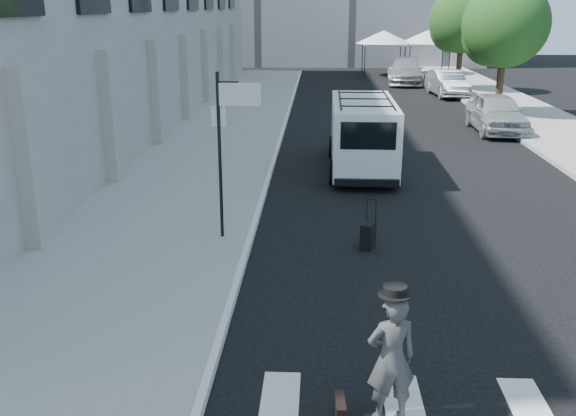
# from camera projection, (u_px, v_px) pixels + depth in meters

# --- Properties ---
(ground) EXTENTS (120.00, 120.00, 0.00)m
(ground) POSITION_uv_depth(u_px,v_px,m) (349.00, 312.00, 10.75)
(ground) COLOR black
(ground) RESTS_ON ground
(sidewalk_left) EXTENTS (4.50, 48.00, 0.15)m
(sidewalk_left) POSITION_uv_depth(u_px,v_px,m) (228.00, 129.00, 26.16)
(sidewalk_left) COLOR gray
(sidewalk_left) RESTS_ON ground
(sidewalk_right) EXTENTS (4.00, 56.00, 0.15)m
(sidewalk_right) POSITION_uv_depth(u_px,v_px,m) (528.00, 116.00, 29.35)
(sidewalk_right) COLOR gray
(sidewalk_right) RESTS_ON ground
(sign_pole) EXTENTS (1.03, 0.07, 3.50)m
(sign_pole) POSITION_uv_depth(u_px,v_px,m) (230.00, 121.00, 13.10)
(sign_pole) COLOR black
(sign_pole) RESTS_ON sidewalk_left
(tree_near) EXTENTS (3.80, 3.83, 6.03)m
(tree_near) POSITION_uv_depth(u_px,v_px,m) (502.00, 27.00, 28.38)
(tree_near) COLOR black
(tree_near) RESTS_ON ground
(tree_far) EXTENTS (3.80, 3.83, 6.03)m
(tree_far) POSITION_uv_depth(u_px,v_px,m) (460.00, 22.00, 36.95)
(tree_far) COLOR black
(tree_far) RESTS_ON ground
(tent_left) EXTENTS (4.00, 4.00, 3.20)m
(tent_left) POSITION_uv_depth(u_px,v_px,m) (384.00, 37.00, 45.92)
(tent_left) COLOR black
(tent_left) RESTS_ON ground
(tent_right) EXTENTS (4.00, 4.00, 3.20)m
(tent_right) POSITION_uv_depth(u_px,v_px,m) (428.00, 37.00, 46.25)
(tent_right) COLOR black
(tent_right) RESTS_ON ground
(businessman) EXTENTS (0.69, 0.53, 1.68)m
(businessman) POSITION_uv_depth(u_px,v_px,m) (391.00, 359.00, 7.74)
(businessman) COLOR #3D3E40
(businessman) RESTS_ON ground
(briefcase) EXTENTS (0.14, 0.45, 0.34)m
(briefcase) POSITION_uv_depth(u_px,v_px,m) (340.00, 411.00, 7.85)
(briefcase) COLOR black
(briefcase) RESTS_ON ground
(suitcase) EXTENTS (0.36, 0.44, 1.07)m
(suitcase) POSITION_uv_depth(u_px,v_px,m) (368.00, 236.00, 13.49)
(suitcase) COLOR black
(suitcase) RESTS_ON ground
(cargo_van) EXTENTS (2.06, 5.71, 2.15)m
(cargo_van) POSITION_uv_depth(u_px,v_px,m) (362.00, 134.00, 19.86)
(cargo_van) COLOR white
(cargo_van) RESTS_ON ground
(parked_car_a) EXTENTS (1.89, 4.58, 1.55)m
(parked_car_a) POSITION_uv_depth(u_px,v_px,m) (496.00, 113.00, 25.85)
(parked_car_a) COLOR #A6A8AE
(parked_car_a) RESTS_ON ground
(parked_car_b) EXTENTS (1.92, 4.51, 1.45)m
(parked_car_b) POSITION_uv_depth(u_px,v_px,m) (447.00, 83.00, 36.03)
(parked_car_b) COLOR slate
(parked_car_b) RESTS_ON ground
(parked_car_c) EXTENTS (2.70, 5.64, 1.58)m
(parked_car_c) POSITION_uv_depth(u_px,v_px,m) (405.00, 72.00, 41.70)
(parked_car_c) COLOR #999BA0
(parked_car_c) RESTS_ON ground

